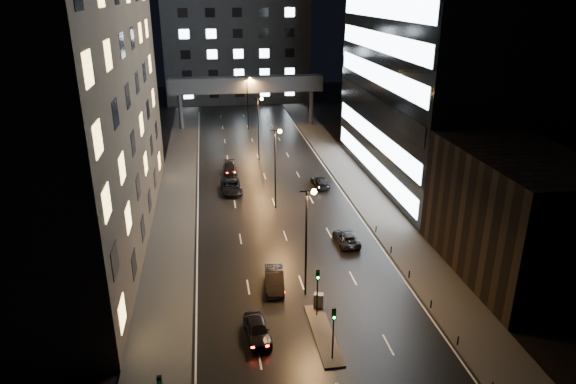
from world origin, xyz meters
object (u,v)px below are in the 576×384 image
object	(u,v)px
car_away_a	(257,329)
utility_cabinet	(318,300)
car_away_b	(274,280)
car_toward_a	(346,238)
car_away_c	(232,187)
car_toward_b	(320,182)
car_away_d	(230,168)

from	to	relation	value
car_away_a	utility_cabinet	xyz separation A→B (m)	(5.61, 3.19, 0.03)
car_away_b	utility_cabinet	xyz separation A→B (m)	(3.31, -3.87, -0.02)
car_away_a	car_toward_a	xyz separation A→B (m)	(11.15, 14.66, -0.11)
car_away_c	car_toward_b	distance (m)	12.35
car_away_d	car_toward_a	bearing A→B (deg)	-66.47
car_away_a	car_away_d	size ratio (longest dim) A/B	0.93
car_away_b	car_toward_a	distance (m)	11.67
car_toward_b	utility_cabinet	world-z (taller)	utility_cabinet
car_away_c	utility_cabinet	xyz separation A→B (m)	(5.85, -28.63, -0.00)
car_toward_a	car_toward_b	bearing A→B (deg)	-94.78
car_toward_a	utility_cabinet	world-z (taller)	utility_cabinet
car_away_a	car_away_c	world-z (taller)	car_away_c
car_away_a	car_away_d	xyz separation A→B (m)	(-0.03, 39.95, -0.06)
car_away_a	car_away_b	distance (m)	7.42
car_toward_a	car_toward_b	world-z (taller)	car_toward_b
car_away_d	utility_cabinet	size ratio (longest dim) A/B	3.79
car_away_c	car_away_d	size ratio (longest dim) A/B	1.18
car_away_a	car_toward_b	world-z (taller)	car_away_a
car_toward_a	car_toward_b	xyz separation A→B (m)	(0.95, 17.42, 0.03)
car_toward_b	car_away_c	bearing A→B (deg)	-2.55
car_toward_b	utility_cabinet	xyz separation A→B (m)	(-6.49, -28.89, 0.10)
car_away_b	car_toward_b	size ratio (longest dim) A/B	1.03
car_away_a	utility_cabinet	size ratio (longest dim) A/B	3.51
car_away_a	car_toward_b	bearing A→B (deg)	63.91
car_away_a	car_away_b	size ratio (longest dim) A/B	0.92
car_away_d	car_toward_b	bearing A→B (deg)	-33.30
car_away_d	car_toward_a	xyz separation A→B (m)	(11.18, -25.29, -0.05)
car_away_d	car_away_a	bearing A→B (deg)	-90.28
car_away_c	car_toward_a	xyz separation A→B (m)	(11.39, -17.16, -0.13)
car_away_a	car_away_b	world-z (taller)	car_away_b
car_away_d	utility_cabinet	distance (m)	37.19
car_away_a	car_toward_a	size ratio (longest dim) A/B	0.95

